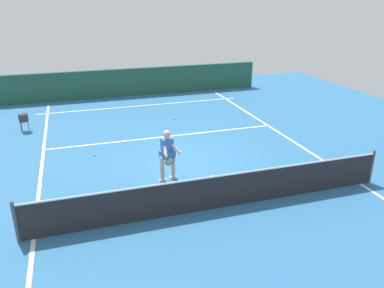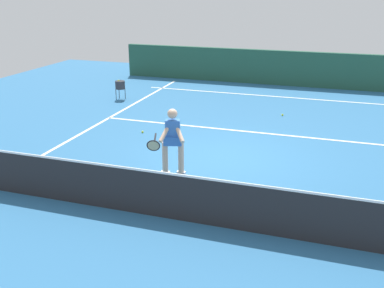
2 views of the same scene
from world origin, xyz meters
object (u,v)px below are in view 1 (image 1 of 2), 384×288
at_px(ball_hopper, 23,118).
at_px(tennis_ball_mid, 94,155).
at_px(tennis_player, 168,154).
at_px(tennis_ball_near, 213,176).
at_px(tennis_ball_far, 174,119).

bearing_deg(ball_hopper, tennis_ball_mid, 125.41).
xyz_separation_m(tennis_player, tennis_ball_near, (-1.32, 0.18, -0.81)).
height_order(tennis_ball_near, tennis_ball_far, same).
height_order(tennis_ball_near, ball_hopper, ball_hopper).
distance_m(tennis_ball_far, ball_hopper, 6.11).
bearing_deg(tennis_ball_near, ball_hopper, -47.52).
relative_size(tennis_player, tennis_ball_far, 23.48).
distance_m(tennis_player, tennis_ball_mid, 3.31).
bearing_deg(tennis_ball_mid, tennis_player, 126.55).
bearing_deg(tennis_ball_near, tennis_ball_mid, -40.53).
bearing_deg(ball_hopper, tennis_player, 125.91).
bearing_deg(tennis_ball_far, tennis_ball_near, 85.92).
height_order(tennis_player, ball_hopper, tennis_player).
distance_m(tennis_ball_mid, ball_hopper, 4.23).
xyz_separation_m(tennis_ball_far, ball_hopper, (6.08, -0.35, 0.51)).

